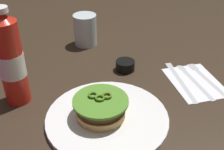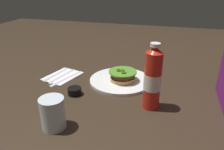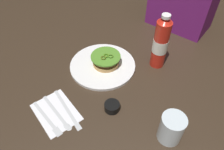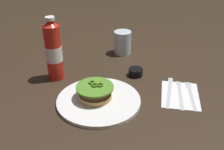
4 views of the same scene
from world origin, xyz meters
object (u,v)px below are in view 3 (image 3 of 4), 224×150
Objects in this scene: water_glass at (171,128)px; butter_knife at (68,111)px; dinner_plate at (103,65)px; napkin at (56,112)px; burger_sandwich at (106,60)px; spoon_utensil at (60,117)px; fork_utensil at (49,120)px; condiment_cup at (112,107)px; ketchup_bottle at (161,43)px.

butter_knife is (-0.33, -0.14, -0.05)m from water_glass.
dinner_plate reaches higher than napkin.
burger_sandwich is at bearing 52.12° from dinner_plate.
spoon_utensil reaches higher than napkin.
dinner_plate is 0.33m from fork_utensil.
burger_sandwich is at bearing 134.48° from condiment_cup.
condiment_cup reaches higher than dinner_plate.
burger_sandwich is at bearing 160.21° from water_glass.
fork_utensil is at bearing -150.14° from water_glass.
butter_knife is at bearing -80.82° from burger_sandwich.
fork_utensil is (-0.14, -0.18, -0.01)m from condiment_cup.
spoon_utensil is at bearing -82.97° from burger_sandwich.
burger_sandwich is 0.34m from fork_utensil.
condiment_cup reaches higher than spoon_utensil.
ketchup_bottle is at bearing 126.11° from water_glass.
condiment_cup is 0.23m from fork_utensil.
burger_sandwich is at bearing 97.03° from spoon_utensil.
burger_sandwich is 0.31m from spoon_utensil.
butter_knife is (0.05, -0.26, -0.00)m from dinner_plate.
spoon_utensil is (-0.34, -0.17, -0.05)m from water_glass.
water_glass is 0.57× the size of spoon_utensil.
condiment_cup is at bearing 49.02° from spoon_utensil.
burger_sandwich is 0.28m from butter_knife.
spoon_utensil is at bearing -153.18° from water_glass.
water_glass is at bearing -19.79° from burger_sandwich.
dinner_plate is at bearing 94.67° from fork_utensil.
condiment_cup is 0.31× the size of fork_utensil.
burger_sandwich is 0.69× the size of spoon_utensil.
napkin is at bearing -139.61° from butter_knife.
burger_sandwich is at bearing 91.79° from napkin.
ketchup_bottle reaches higher than condiment_cup.
spoon_utensil is (0.03, -0.01, 0.00)m from napkin.
ketchup_bottle is 2.34× the size of water_glass.
fork_utensil is 0.98× the size of spoon_utensil.
ketchup_bottle reaches higher than butter_knife.
fork_utensil is (0.01, -0.04, 0.00)m from napkin.
condiment_cup is at bearing 50.95° from fork_utensil.
ketchup_bottle is 0.45m from butter_knife.
fork_utensil is at bearing -129.05° from condiment_cup.
ketchup_bottle is 1.35× the size of fork_utensil.
burger_sandwich is at bearing 99.18° from butter_knife.
water_glass is 0.22m from condiment_cup.
water_glass reaches higher than dinner_plate.
fork_utensil is (0.03, -0.33, -0.00)m from dinner_plate.
ketchup_bottle is 0.36m from water_glass.
burger_sandwich reaches higher than fork_utensil.
dinner_plate is 0.27m from butter_knife.
ketchup_bottle reaches higher than spoon_utensil.
burger_sandwich is 0.64× the size of butter_knife.
ketchup_bottle reaches higher than burger_sandwich.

